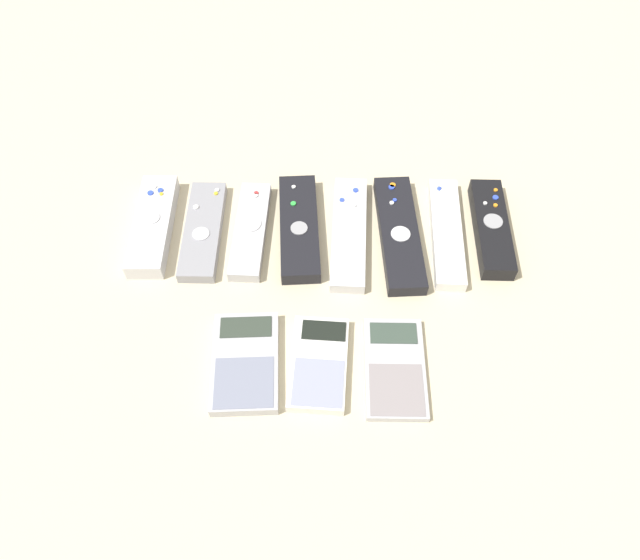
{
  "coord_description": "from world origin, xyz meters",
  "views": [
    {
      "loc": [
        0.01,
        -0.44,
        0.71
      ],
      "look_at": [
        0.0,
        0.03,
        0.01
      ],
      "focal_mm": 35.0,
      "sensor_mm": 36.0,
      "label": 1
    }
  ],
  "objects_px": {
    "remote_3": "(299,228)",
    "remote_7": "(491,228)",
    "remote_0": "(153,225)",
    "remote_2": "(250,230)",
    "remote_1": "(203,230)",
    "calculator_1": "(322,364)",
    "calculator_2": "(395,368)",
    "calculator_0": "(245,362)",
    "remote_4": "(349,233)",
    "remote_5": "(399,233)",
    "remote_6": "(446,233)"
  },
  "relations": [
    {
      "from": "remote_5",
      "to": "calculator_0",
      "type": "distance_m",
      "value": 0.29
    },
    {
      "from": "calculator_1",
      "to": "calculator_2",
      "type": "distance_m",
      "value": 0.09
    },
    {
      "from": "remote_4",
      "to": "remote_6",
      "type": "xyz_separation_m",
      "value": [
        0.14,
        0.0,
        -0.0
      ]
    },
    {
      "from": "remote_4",
      "to": "calculator_2",
      "type": "xyz_separation_m",
      "value": [
        0.05,
        -0.21,
        -0.0
      ]
    },
    {
      "from": "remote_4",
      "to": "calculator_0",
      "type": "xyz_separation_m",
      "value": [
        -0.13,
        -0.21,
        -0.0
      ]
    },
    {
      "from": "remote_0",
      "to": "remote_1",
      "type": "distance_m",
      "value": 0.07
    },
    {
      "from": "remote_0",
      "to": "remote_4",
      "type": "distance_m",
      "value": 0.28
    },
    {
      "from": "remote_2",
      "to": "calculator_0",
      "type": "bearing_deg",
      "value": -85.11
    },
    {
      "from": "remote_0",
      "to": "remote_2",
      "type": "relative_size",
      "value": 1.01
    },
    {
      "from": "remote_1",
      "to": "calculator_0",
      "type": "relative_size",
      "value": 1.24
    },
    {
      "from": "calculator_0",
      "to": "calculator_2",
      "type": "relative_size",
      "value": 1.02
    },
    {
      "from": "remote_1",
      "to": "calculator_0",
      "type": "xyz_separation_m",
      "value": [
        0.08,
        -0.21,
        -0.0
      ]
    },
    {
      "from": "remote_2",
      "to": "calculator_1",
      "type": "height_order",
      "value": "remote_2"
    },
    {
      "from": "remote_7",
      "to": "remote_2",
      "type": "bearing_deg",
      "value": -178.31
    },
    {
      "from": "remote_0",
      "to": "calculator_2",
      "type": "relative_size",
      "value": 1.27
    },
    {
      "from": "calculator_1",
      "to": "remote_6",
      "type": "bearing_deg",
      "value": 53.31
    },
    {
      "from": "calculator_1",
      "to": "remote_1",
      "type": "bearing_deg",
      "value": 132.74
    },
    {
      "from": "remote_6",
      "to": "calculator_0",
      "type": "height_order",
      "value": "remote_6"
    },
    {
      "from": "remote_7",
      "to": "calculator_1",
      "type": "bearing_deg",
      "value": -137.26
    },
    {
      "from": "remote_7",
      "to": "calculator_2",
      "type": "relative_size",
      "value": 1.22
    },
    {
      "from": "remote_5",
      "to": "remote_6",
      "type": "bearing_deg",
      "value": -0.73
    },
    {
      "from": "remote_2",
      "to": "remote_3",
      "type": "distance_m",
      "value": 0.07
    },
    {
      "from": "remote_1",
      "to": "remote_5",
      "type": "bearing_deg",
      "value": -0.36
    },
    {
      "from": "calculator_2",
      "to": "remote_0",
      "type": "bearing_deg",
      "value": 147.09
    },
    {
      "from": "remote_2",
      "to": "remote_3",
      "type": "relative_size",
      "value": 0.92
    },
    {
      "from": "remote_1",
      "to": "remote_4",
      "type": "distance_m",
      "value": 0.21
    },
    {
      "from": "remote_1",
      "to": "remote_2",
      "type": "xyz_separation_m",
      "value": [
        0.07,
        0.0,
        0.0
      ]
    },
    {
      "from": "remote_5",
      "to": "remote_7",
      "type": "bearing_deg",
      "value": 0.91
    },
    {
      "from": "remote_6",
      "to": "remote_7",
      "type": "distance_m",
      "value": 0.06
    },
    {
      "from": "remote_1",
      "to": "remote_2",
      "type": "distance_m",
      "value": 0.07
    },
    {
      "from": "remote_0",
      "to": "remote_7",
      "type": "xyz_separation_m",
      "value": [
        0.49,
        0.0,
        -0.0
      ]
    },
    {
      "from": "remote_2",
      "to": "remote_7",
      "type": "distance_m",
      "value": 0.35
    },
    {
      "from": "remote_7",
      "to": "calculator_2",
      "type": "bearing_deg",
      "value": -123.44
    },
    {
      "from": "remote_6",
      "to": "calculator_0",
      "type": "bearing_deg",
      "value": -140.31
    },
    {
      "from": "calculator_1",
      "to": "remote_3",
      "type": "bearing_deg",
      "value": 102.49
    },
    {
      "from": "remote_3",
      "to": "remote_7",
      "type": "distance_m",
      "value": 0.28
    },
    {
      "from": "remote_6",
      "to": "calculator_1",
      "type": "relative_size",
      "value": 1.48
    },
    {
      "from": "remote_1",
      "to": "calculator_2",
      "type": "height_order",
      "value": "remote_1"
    },
    {
      "from": "remote_1",
      "to": "remote_6",
      "type": "relative_size",
      "value": 0.9
    },
    {
      "from": "remote_1",
      "to": "remote_7",
      "type": "bearing_deg",
      "value": 1.29
    },
    {
      "from": "remote_4",
      "to": "remote_6",
      "type": "distance_m",
      "value": 0.14
    },
    {
      "from": "remote_4",
      "to": "calculator_0",
      "type": "height_order",
      "value": "remote_4"
    },
    {
      "from": "remote_4",
      "to": "remote_7",
      "type": "height_order",
      "value": "remote_7"
    },
    {
      "from": "remote_2",
      "to": "calculator_2",
      "type": "distance_m",
      "value": 0.29
    },
    {
      "from": "remote_5",
      "to": "calculator_2",
      "type": "height_order",
      "value": "remote_5"
    },
    {
      "from": "remote_2",
      "to": "calculator_2",
      "type": "relative_size",
      "value": 1.25
    },
    {
      "from": "remote_3",
      "to": "remote_5",
      "type": "relative_size",
      "value": 0.91
    },
    {
      "from": "remote_1",
      "to": "calculator_1",
      "type": "relative_size",
      "value": 1.33
    },
    {
      "from": "remote_1",
      "to": "remote_0",
      "type": "bearing_deg",
      "value": 175.87
    },
    {
      "from": "remote_7",
      "to": "calculator_1",
      "type": "distance_m",
      "value": 0.32
    }
  ]
}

